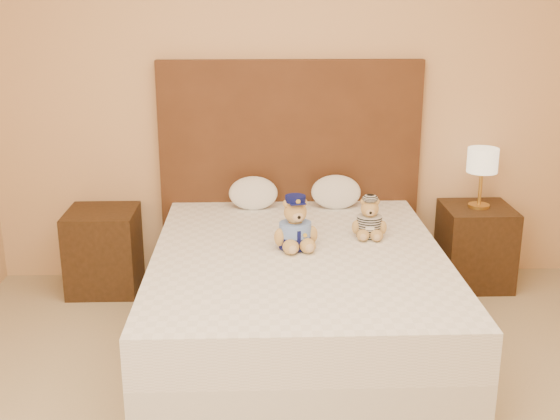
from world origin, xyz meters
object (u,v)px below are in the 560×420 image
object	(u,v)px
teddy_prisoner	(369,217)
pillow_left	(253,192)
bed	(298,298)
teddy_police	(295,222)
nightstand_right	(475,246)
pillow_right	(336,190)
nightstand_left	(104,250)
lamp	(482,163)

from	to	relation	value
teddy_prisoner	pillow_left	distance (m)	0.90
bed	teddy_police	world-z (taller)	teddy_police
nightstand_right	pillow_left	world-z (taller)	pillow_left
teddy_police	pillow_right	bearing A→B (deg)	55.89
nightstand_right	teddy_police	xyz separation A→B (m)	(-1.27, -0.74, 0.43)
pillow_right	teddy_prisoner	bearing A→B (deg)	-77.94
teddy_police	pillow_right	world-z (taller)	teddy_police
nightstand_right	teddy_police	distance (m)	1.53
nightstand_right	teddy_police	size ratio (longest dim) A/B	1.83
teddy_police	teddy_prisoner	size ratio (longest dim) A/B	1.26
nightstand_left	teddy_police	size ratio (longest dim) A/B	1.83
teddy_police	pillow_left	distance (m)	0.81
nightstand_left	lamp	world-z (taller)	lamp
nightstand_left	nightstand_right	distance (m)	2.50
pillow_left	pillow_right	bearing A→B (deg)	0.00
teddy_police	lamp	bearing A→B (deg)	18.33
teddy_prisoner	bed	bearing A→B (deg)	-146.57
nightstand_left	bed	bearing A→B (deg)	-32.62
teddy_police	pillow_right	distance (m)	0.83
nightstand_right	lamp	xyz separation A→B (m)	(-0.00, 0.00, 0.57)
nightstand_right	pillow_left	size ratio (longest dim) A/B	1.71
nightstand_left	lamp	distance (m)	2.56
lamp	teddy_police	xyz separation A→B (m)	(-1.27, -0.74, -0.15)
teddy_police	bed	bearing A→B (deg)	-86.76
nightstand_right	teddy_police	bearing A→B (deg)	-149.68
teddy_prisoner	nightstand_right	bearing A→B (deg)	39.25
bed	lamp	world-z (taller)	lamp
teddy_prisoner	pillow_right	size ratio (longest dim) A/B	0.73
nightstand_right	pillow_right	size ratio (longest dim) A/B	1.67
pillow_left	teddy_prisoner	bearing A→B (deg)	-41.52
bed	teddy_prisoner	distance (m)	0.62
bed	lamp	bearing A→B (deg)	32.62
nightstand_left	lamp	xyz separation A→B (m)	(2.50, 0.00, 0.57)
nightstand_right	bed	bearing A→B (deg)	-147.38
teddy_police	pillow_left	xyz separation A→B (m)	(-0.23, 0.77, -0.04)
bed	teddy_police	size ratio (longest dim) A/B	6.64
nightstand_right	teddy_prisoner	xyz separation A→B (m)	(-0.83, -0.57, 0.39)
bed	pillow_left	size ratio (longest dim) A/B	6.22
bed	teddy_prisoner	xyz separation A→B (m)	(0.42, 0.23, 0.39)
pillow_left	lamp	bearing A→B (deg)	-1.15
lamp	pillow_left	distance (m)	1.51
lamp	nightstand_left	bearing A→B (deg)	180.00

